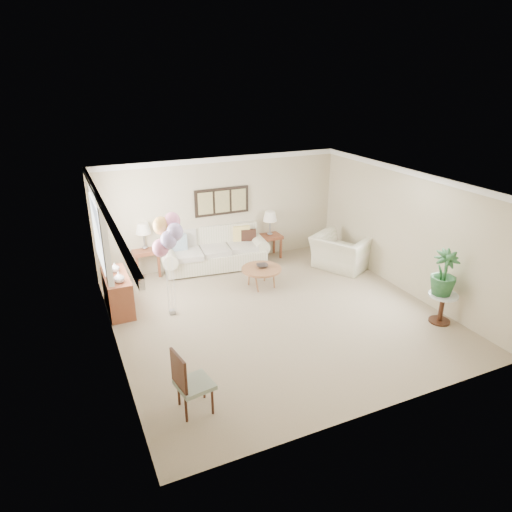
# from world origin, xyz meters

# --- Properties ---
(ground_plane) EXTENTS (6.00, 6.00, 0.00)m
(ground_plane) POSITION_xyz_m (0.00, 0.00, 0.00)
(ground_plane) COLOR tan
(room_shell) EXTENTS (6.04, 6.04, 2.60)m
(room_shell) POSITION_xyz_m (-0.11, 0.09, 1.63)
(room_shell) COLOR #BDB28C
(room_shell) RESTS_ON ground
(wall_art_triptych) EXTENTS (1.35, 0.06, 0.65)m
(wall_art_triptych) POSITION_xyz_m (0.00, 2.96, 1.55)
(wall_art_triptych) COLOR black
(wall_art_triptych) RESTS_ON ground
(sofa) EXTENTS (2.71, 1.23, 0.96)m
(sofa) POSITION_xyz_m (-0.31, 2.78, 0.38)
(sofa) COLOR beige
(sofa) RESTS_ON ground
(end_table_left) EXTENTS (0.61, 0.55, 0.66)m
(end_table_left) POSITION_xyz_m (-1.91, 2.93, 0.55)
(end_table_left) COLOR brown
(end_table_left) RESTS_ON ground
(end_table_right) EXTENTS (0.54, 0.49, 0.59)m
(end_table_right) POSITION_xyz_m (1.19, 2.80, 0.50)
(end_table_right) COLOR brown
(end_table_right) RESTS_ON ground
(lamp_left) EXTENTS (0.35, 0.35, 0.61)m
(lamp_left) POSITION_xyz_m (-1.91, 2.93, 1.13)
(lamp_left) COLOR gray
(lamp_left) RESTS_ON end_table_left
(lamp_right) EXTENTS (0.35, 0.35, 0.61)m
(lamp_right) POSITION_xyz_m (1.19, 2.80, 1.06)
(lamp_right) COLOR gray
(lamp_right) RESTS_ON end_table_right
(coffee_table) EXTENTS (0.87, 0.87, 0.44)m
(coffee_table) POSITION_xyz_m (0.26, 1.29, 0.41)
(coffee_table) COLOR olive
(coffee_table) RESTS_ON ground
(decor_bowl) EXTENTS (0.32, 0.32, 0.06)m
(decor_bowl) POSITION_xyz_m (0.30, 1.32, 0.47)
(decor_bowl) COLOR #322B29
(decor_bowl) RESTS_ON coffee_table
(armchair) EXTENTS (1.54, 1.60, 0.81)m
(armchair) POSITION_xyz_m (2.44, 1.46, 0.40)
(armchair) COLOR beige
(armchair) RESTS_ON ground
(side_table) EXTENTS (0.54, 0.54, 0.58)m
(side_table) POSITION_xyz_m (2.69, -1.49, 0.44)
(side_table) COLOR silver
(side_table) RESTS_ON ground
(potted_plant) EXTENTS (0.61, 0.61, 0.85)m
(potted_plant) POSITION_xyz_m (2.65, -1.46, 1.01)
(potted_plant) COLOR #1E5224
(potted_plant) RESTS_ON side_table
(accent_chair) EXTENTS (0.53, 0.53, 0.95)m
(accent_chair) POSITION_xyz_m (-2.31, -1.93, 0.49)
(accent_chair) COLOR gray
(accent_chair) RESTS_ON ground
(credenza) EXTENTS (0.46, 1.20, 0.74)m
(credenza) POSITION_xyz_m (-2.76, 1.50, 0.37)
(credenza) COLOR brown
(credenza) RESTS_ON ground
(vase_white) EXTENTS (0.23, 0.23, 0.21)m
(vase_white) POSITION_xyz_m (-2.74, 1.15, 0.85)
(vase_white) COLOR silver
(vase_white) RESTS_ON credenza
(vase_sage) EXTENTS (0.20, 0.20, 0.19)m
(vase_sage) POSITION_xyz_m (-2.74, 1.68, 0.83)
(vase_sage) COLOR silver
(vase_sage) RESTS_ON credenza
(balloon_cluster) EXTENTS (0.59, 0.56, 2.02)m
(balloon_cluster) POSITION_xyz_m (-1.83, 0.88, 1.66)
(balloon_cluster) COLOR gray
(balloon_cluster) RESTS_ON ground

